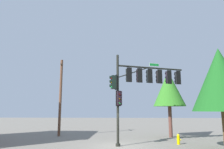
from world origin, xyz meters
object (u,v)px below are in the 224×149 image
object	(u,v)px
signal_pole_assembly	(141,82)
tree_mid	(169,89)
fire_hydrant	(178,139)
tree_near	(220,79)
utility_pole	(60,96)

from	to	relation	value
signal_pole_assembly	tree_mid	world-z (taller)	signal_pole_assembly
signal_pole_assembly	fire_hydrant	distance (m)	5.54
tree_near	tree_mid	world-z (taller)	tree_near
tree_near	tree_mid	distance (m)	7.36
tree_mid	tree_near	bearing A→B (deg)	-72.01
signal_pole_assembly	tree_near	size ratio (longest dim) A/B	0.99
fire_hydrant	tree_near	distance (m)	5.84
signal_pole_assembly	fire_hydrant	size ratio (longest dim) A/B	8.77
utility_pole	tree_near	world-z (taller)	utility_pole
tree_near	fire_hydrant	bearing A→B (deg)	137.47
utility_pole	fire_hydrant	world-z (taller)	utility_pole
signal_pole_assembly	utility_pole	bearing A→B (deg)	148.35
fire_hydrant	tree_near	world-z (taller)	tree_near
tree_mid	fire_hydrant	bearing A→B (deg)	-94.80
signal_pole_assembly	tree_near	distance (m)	5.97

